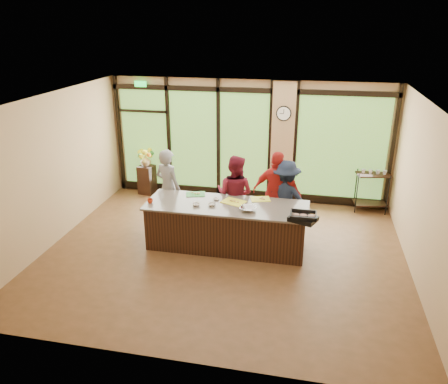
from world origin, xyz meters
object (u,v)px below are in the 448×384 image
at_px(island_base, 227,226).
at_px(flower_stand, 147,180).
at_px(cook_right, 285,198).
at_px(roasting_pan, 303,219).
at_px(cook_left, 168,188).
at_px(bar_cart, 372,186).

height_order(island_base, flower_stand, island_base).
xyz_separation_m(cook_right, roasting_pan, (0.41, -1.28, 0.14)).
height_order(cook_left, cook_right, cook_left).
distance_m(island_base, cook_right, 1.42).
xyz_separation_m(island_base, flower_stand, (-2.64, 2.45, -0.06)).
xyz_separation_m(island_base, cook_left, (-1.45, 0.72, 0.44)).
xyz_separation_m(island_base, cook_right, (1.09, 0.82, 0.38)).
bearing_deg(cook_right, roasting_pan, 116.79).
distance_m(flower_stand, bar_cart, 5.67).
bearing_deg(roasting_pan, flower_stand, 167.41).
bearing_deg(flower_stand, cook_left, -44.86).
bearing_deg(island_base, bar_cart, 38.98).
bearing_deg(cook_right, cook_left, 11.25).
relative_size(cook_right, bar_cart, 1.57).
relative_size(island_base, bar_cart, 2.98).
bearing_deg(island_base, roasting_pan, -16.82).
relative_size(cook_left, flower_stand, 2.33).
bearing_deg(cook_right, bar_cart, -130.90).
relative_size(flower_stand, bar_cart, 0.73).
height_order(cook_left, flower_stand, cook_left).
height_order(island_base, cook_right, cook_right).
distance_m(island_base, cook_left, 1.68).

